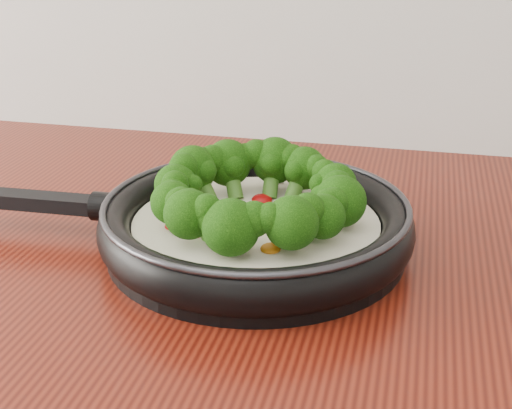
# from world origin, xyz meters

# --- Properties ---
(skillet) EXTENTS (0.50, 0.33, 0.09)m
(skillet) POSITION_xyz_m (0.13, 1.12, 0.94)
(skillet) COLOR black
(skillet) RESTS_ON counter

